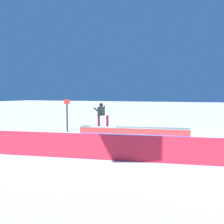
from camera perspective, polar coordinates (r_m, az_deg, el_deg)
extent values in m
plane|color=white|center=(12.20, 5.67, -6.69)|extent=(120.00, 120.00, 0.00)
cube|color=red|center=(12.15, 5.68, -5.48)|extent=(6.13, 1.51, 0.52)
cube|color=blue|center=(12.17, 5.67, -6.09)|extent=(6.14, 1.52, 0.13)
cube|color=gray|center=(12.10, 5.69, -4.17)|extent=(6.14, 1.57, 0.04)
cube|color=silver|center=(12.35, -2.41, -3.84)|extent=(1.50, 0.60, 0.01)
cylinder|color=maroon|center=(12.35, -3.57, -2.35)|extent=(0.17, 0.17, 0.62)
cylinder|color=maroon|center=(12.27, -1.25, -2.39)|extent=(0.17, 0.17, 0.62)
cube|color=black|center=(12.27, -2.92, 0.25)|extent=(0.44, 0.33, 0.50)
sphere|color=black|center=(12.25, -2.93, 1.94)|extent=(0.22, 0.22, 0.22)
cylinder|color=black|center=(12.14, -3.89, 0.31)|extent=(0.49, 0.20, 0.42)
cylinder|color=black|center=(12.42, -2.34, 0.42)|extent=(0.26, 0.15, 0.55)
cube|color=red|center=(7.93, -2.36, -9.38)|extent=(13.71, 2.38, 0.96)
cylinder|color=#262628|center=(14.03, -11.95, -1.58)|extent=(0.10, 0.10, 1.79)
cube|color=red|center=(13.95, -12.03, 2.68)|extent=(0.40, 0.04, 0.30)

